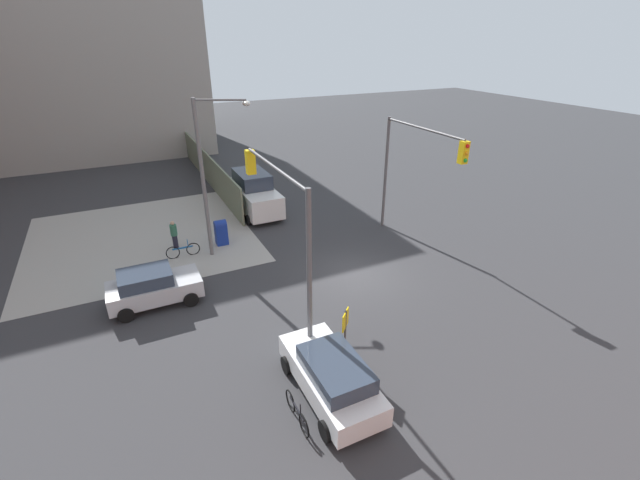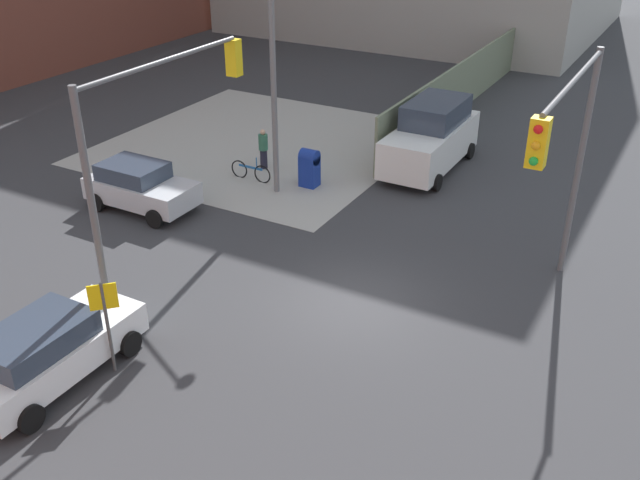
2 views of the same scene
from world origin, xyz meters
TOP-DOWN VIEW (x-y plane):
  - ground_plane at (0.00, 0.00)m, footprint 120.00×120.00m
  - sidewalk_corner at (9.00, 9.00)m, footprint 12.00×12.00m
  - construction_fence at (17.90, 3.20)m, footprint 19.80×0.12m
  - traffic_signal_nw_corner at (-2.15, 4.50)m, footprint 6.10×0.36m
  - traffic_signal_se_corner at (2.09, -4.50)m, footprint 6.23×0.36m
  - street_lamp_corner at (5.04, 5.47)m, footprint 1.42×2.44m
  - warning_sign_two_way at (-5.40, 3.61)m, footprint 0.48×0.48m
  - mailbox_blue at (6.20, 5.00)m, footprint 0.56×0.64m
  - coupe_white at (-6.34, 4.61)m, footprint 4.43×2.02m
  - coupe_silver at (1.70, 9.08)m, footprint 2.02×3.81m
  - van_white_delivery at (10.02, 1.80)m, footprint 5.40×2.32m
  - pedestrian_crossing at (6.80, 7.40)m, footprint 0.36×0.36m
  - bicycle_leaning_on_fence at (5.60, 7.20)m, footprint 0.05×1.75m

SIDE VIEW (x-z plane):
  - ground_plane at x=0.00m, z-range 0.00..0.00m
  - sidewalk_corner at x=9.00m, z-range 0.00..0.01m
  - bicycle_leaning_on_fence at x=5.60m, z-range -0.14..0.83m
  - mailbox_blue at x=6.20m, z-range 0.05..1.48m
  - pedestrian_crossing at x=6.80m, z-range 0.03..1.62m
  - coupe_silver at x=1.70m, z-range 0.03..1.65m
  - coupe_white at x=-6.34m, z-range 0.03..1.65m
  - construction_fence at x=17.90m, z-range 0.00..2.40m
  - van_white_delivery at x=10.02m, z-range -0.03..2.59m
  - warning_sign_two_way at x=-5.40m, z-range 0.44..2.84m
  - traffic_signal_nw_corner at x=-2.15m, z-range 1.42..7.92m
  - traffic_signal_se_corner at x=2.09m, z-range 1.42..7.92m
  - street_lamp_corner at x=5.04m, z-range 0.70..8.70m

